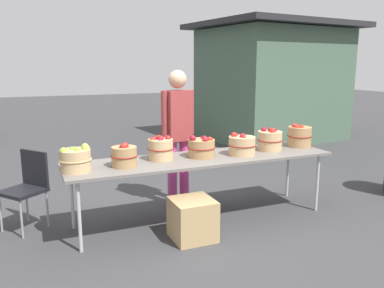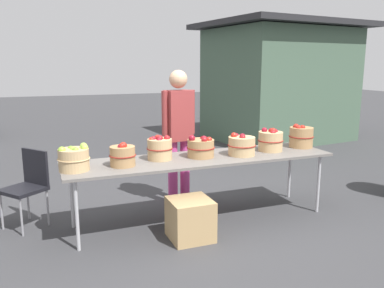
% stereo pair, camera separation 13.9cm
% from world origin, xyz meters
% --- Properties ---
extents(ground_plane, '(40.00, 40.00, 0.00)m').
position_xyz_m(ground_plane, '(0.00, 0.00, 0.00)').
color(ground_plane, '#38383A').
extents(market_table, '(3.10, 0.76, 0.75)m').
position_xyz_m(market_table, '(0.00, 0.00, 0.72)').
color(market_table, slate).
rests_on(market_table, ground).
extents(apple_basket_green_0, '(0.32, 0.32, 0.27)m').
position_xyz_m(apple_basket_green_0, '(-1.41, -0.06, 0.87)').
color(apple_basket_green_0, tan).
rests_on(apple_basket_green_0, market_table).
extents(apple_basket_red_0, '(0.28, 0.28, 0.26)m').
position_xyz_m(apple_basket_red_0, '(-0.92, -0.06, 0.86)').
color(apple_basket_red_0, '#A87F51').
rests_on(apple_basket_red_0, market_table).
extents(apple_basket_red_1, '(0.29, 0.29, 0.28)m').
position_xyz_m(apple_basket_red_1, '(-0.47, 0.08, 0.88)').
color(apple_basket_red_1, tan).
rests_on(apple_basket_red_1, market_table).
extents(apple_basket_red_2, '(0.33, 0.33, 0.26)m').
position_xyz_m(apple_basket_red_2, '(0.01, 0.02, 0.86)').
color(apple_basket_red_2, '#A87F51').
rests_on(apple_basket_red_2, market_table).
extents(apple_basket_red_3, '(0.33, 0.33, 0.27)m').
position_xyz_m(apple_basket_red_3, '(0.48, -0.06, 0.87)').
color(apple_basket_red_3, tan).
rests_on(apple_basket_red_3, market_table).
extents(apple_basket_red_4, '(0.31, 0.31, 0.29)m').
position_xyz_m(apple_basket_red_4, '(0.93, 0.02, 0.88)').
color(apple_basket_red_4, tan).
rests_on(apple_basket_red_4, market_table).
extents(apple_basket_red_5, '(0.32, 0.32, 0.30)m').
position_xyz_m(apple_basket_red_5, '(1.41, 0.06, 0.89)').
color(apple_basket_red_5, '#A87F51').
rests_on(apple_basket_red_5, market_table).
extents(vendor_adult, '(0.45, 0.27, 1.73)m').
position_xyz_m(vendor_adult, '(-0.06, 0.63, 1.02)').
color(vendor_adult, '#CC3F8C').
rests_on(vendor_adult, ground).
extents(food_kiosk, '(3.85, 3.34, 2.74)m').
position_xyz_m(food_kiosk, '(3.74, 4.14, 1.38)').
color(food_kiosk, '#47604C').
rests_on(food_kiosk, ground).
extents(folding_chair, '(0.56, 0.56, 0.86)m').
position_xyz_m(folding_chair, '(-1.87, 0.54, 0.51)').
color(folding_chair, black).
rests_on(folding_chair, ground).
extents(produce_crate, '(0.43, 0.43, 0.43)m').
position_xyz_m(produce_crate, '(-0.31, -0.44, 0.21)').
color(produce_crate, tan).
rests_on(produce_crate, ground).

